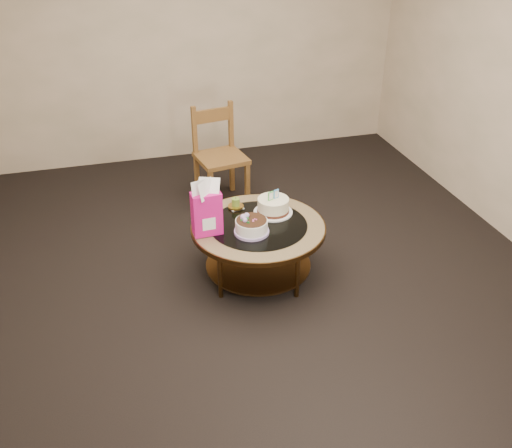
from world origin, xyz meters
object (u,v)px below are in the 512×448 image
object	(u,v)px
coffee_table	(258,234)
dining_chair	(219,155)
decorated_cake	(251,227)
gift_bag	(206,208)
cream_cake	(273,206)

from	to	relation	value
coffee_table	dining_chair	bearing A→B (deg)	90.46
coffee_table	decorated_cake	size ratio (longest dim) A/B	3.93
decorated_cake	gift_bag	xyz separation A→B (m)	(-0.31, 0.08, 0.16)
gift_bag	cream_cake	bearing A→B (deg)	12.71
gift_bag	dining_chair	distance (m)	1.39
cream_cake	gift_bag	distance (m)	0.59
coffee_table	dining_chair	xyz separation A→B (m)	(-0.01, 1.31, 0.09)
coffee_table	cream_cake	world-z (taller)	cream_cake
decorated_cake	dining_chair	bearing A→B (deg)	87.10
gift_bag	coffee_table	bearing A→B (deg)	-0.99
coffee_table	dining_chair	distance (m)	1.31
coffee_table	gift_bag	distance (m)	0.49
decorated_cake	cream_cake	bearing A→B (deg)	44.92
decorated_cake	gift_bag	size ratio (longest dim) A/B	0.61
coffee_table	cream_cake	bearing A→B (deg)	41.54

